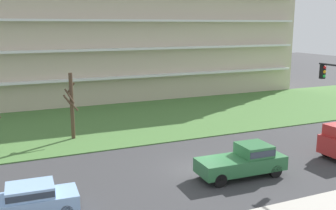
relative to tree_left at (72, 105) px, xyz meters
name	(u,v)px	position (x,y,z in m)	size (l,w,h in m)	color
ground	(202,169)	(6.34, -9.91, -2.80)	(160.00, 160.00, 0.00)	#38383A
grass_lawn_strip	(132,120)	(6.34, 4.09, -2.76)	(80.00, 16.00, 0.08)	#477238
apartment_building	(96,21)	(6.34, 17.23, 6.68)	(52.22, 11.23, 18.96)	beige
tree_left	(72,105)	(0.00, 0.00, 0.00)	(1.09, 1.08, 5.36)	#4C3828
sedan_blue_center_left	(31,199)	(-4.12, -11.91, -1.93)	(4.48, 2.02, 1.57)	#8CB2E0
pickup_green_center_right	(244,160)	(8.08, -11.92, -1.78)	(5.46, 2.18, 1.95)	#2D6B3D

